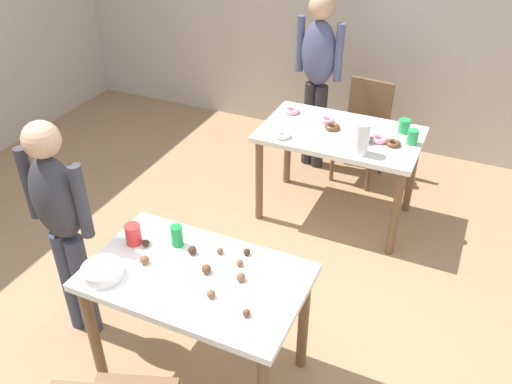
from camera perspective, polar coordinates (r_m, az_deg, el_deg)
name	(u,v)px	position (r m, az deg, el deg)	size (l,w,h in m)	color
ground_plane	(212,368)	(3.32, -4.71, -18.17)	(6.40, 6.40, 0.00)	#9E7A56
wall_back	(373,9)	(5.24, 12.36, 18.49)	(6.40, 0.10, 2.60)	#BCB2A3
dining_table_near	(197,291)	(2.84, -6.31, -10.40)	(1.12, 0.68, 0.75)	white
dining_table_far	(339,145)	(4.14, 8.87, 5.00)	(1.19, 0.73, 0.75)	silver
chair_far_table	(364,124)	(4.83, 11.43, 7.09)	(0.44, 0.44, 0.87)	brown
person_girl_near	(61,218)	(3.13, -20.06, -2.59)	(0.45, 0.22, 1.44)	#383D4C
person_adult_far	(318,68)	(4.74, 6.60, 12.99)	(0.45, 0.26, 1.57)	#28282D
mixing_bowl	(102,272)	(2.82, -16.02, -8.15)	(0.21, 0.21, 0.06)	white
soda_can	(177,236)	(2.92, -8.41, -4.62)	(0.07, 0.07, 0.12)	#198438
fork_near	(140,287)	(2.73, -12.24, -9.85)	(0.17, 0.02, 0.01)	silver
cup_near_0	(133,234)	(2.98, -12.92, -4.39)	(0.09, 0.09, 0.12)	red
cake_ball_0	(247,252)	(2.85, -0.99, -6.39)	(0.04, 0.04, 0.04)	#3D2319
cake_ball_1	(144,260)	(2.85, -11.79, -7.07)	(0.05, 0.05, 0.05)	brown
cake_ball_2	(241,277)	(2.70, -1.64, -9.02)	(0.05, 0.05, 0.05)	brown
cake_ball_3	(207,269)	(2.75, -5.28, -8.13)	(0.05, 0.05, 0.05)	brown
cake_ball_4	(220,251)	(2.86, -3.81, -6.26)	(0.04, 0.04, 0.04)	brown
cake_ball_5	(246,313)	(2.53, -1.03, -12.73)	(0.04, 0.04, 0.04)	brown
cake_ball_6	(192,250)	(2.87, -6.79, -6.17)	(0.05, 0.05, 0.05)	#3D2319
cake_ball_7	(240,263)	(2.78, -1.75, -7.54)	(0.04, 0.04, 0.04)	brown
cake_ball_8	(211,294)	(2.62, -4.80, -10.76)	(0.04, 0.04, 0.04)	brown
cake_ball_9	(146,243)	(2.96, -11.64, -5.34)	(0.04, 0.04, 0.04)	#3D2319
pitcher_far	(361,139)	(3.78, 11.14, 5.59)	(0.11, 0.11, 0.23)	white
cup_far_0	(363,135)	(3.96, 11.35, 5.91)	(0.08, 0.08, 0.10)	green
cup_far_1	(413,137)	(4.02, 16.32, 5.65)	(0.08, 0.08, 0.11)	green
cup_far_2	(404,126)	(4.17, 15.49, 6.79)	(0.09, 0.09, 0.10)	green
donut_far_0	(332,127)	(4.12, 8.13, 6.86)	(0.12, 0.12, 0.03)	brown
donut_far_1	(379,139)	(4.01, 12.94, 5.54)	(0.13, 0.13, 0.04)	pink
donut_far_2	(282,134)	(3.97, 2.79, 6.14)	(0.13, 0.13, 0.04)	white
donut_far_3	(393,143)	(3.98, 14.40, 5.03)	(0.11, 0.11, 0.03)	brown
donut_far_4	(327,120)	(4.23, 7.60, 7.62)	(0.11, 0.11, 0.03)	pink
donut_far_5	(292,110)	(4.35, 3.83, 8.65)	(0.13, 0.13, 0.04)	pink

